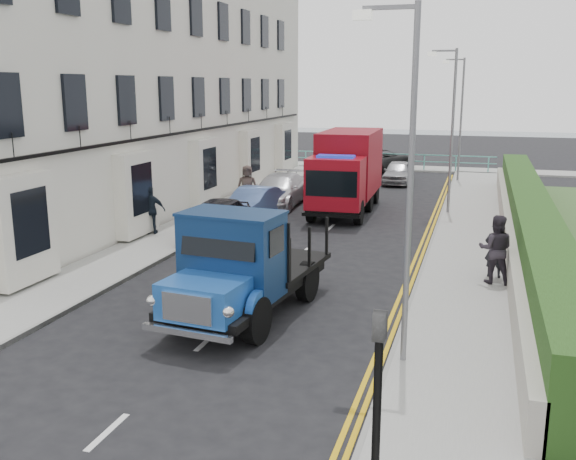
# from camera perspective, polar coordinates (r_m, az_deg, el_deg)

# --- Properties ---
(ground) EXTENTS (120.00, 120.00, 0.00)m
(ground) POSITION_cam_1_polar(r_m,az_deg,el_deg) (16.23, -4.32, -7.18)
(ground) COLOR black
(ground) RESTS_ON ground
(pavement_west) EXTENTS (2.40, 38.00, 0.12)m
(pavement_west) POSITION_cam_1_polar(r_m,az_deg,el_deg) (26.16, -7.88, 0.60)
(pavement_west) COLOR gray
(pavement_west) RESTS_ON ground
(pavement_east) EXTENTS (2.60, 38.00, 0.12)m
(pavement_east) POSITION_cam_1_polar(r_m,az_deg,el_deg) (23.84, 15.74, -0.96)
(pavement_east) COLOR gray
(pavement_east) RESTS_ON ground
(promenade) EXTENTS (30.00, 2.50, 0.12)m
(promenade) POSITION_cam_1_polar(r_m,az_deg,el_deg) (43.90, 9.46, 5.47)
(promenade) COLOR gray
(promenade) RESTS_ON ground
(sea_plane) EXTENTS (120.00, 120.00, 0.00)m
(sea_plane) POSITION_cam_1_polar(r_m,az_deg,el_deg) (74.61, 12.64, 8.25)
(sea_plane) COLOR slate
(sea_plane) RESTS_ON ground
(terrace_west) EXTENTS (6.31, 30.20, 14.25)m
(terrace_west) POSITION_cam_1_polar(r_m,az_deg,el_deg) (31.12, -12.54, 15.52)
(terrace_west) COLOR silver
(terrace_west) RESTS_ON ground
(garden_east) EXTENTS (1.45, 28.00, 1.75)m
(garden_east) POSITION_cam_1_polar(r_m,az_deg,el_deg) (23.72, 20.47, 0.71)
(garden_east) COLOR #B2AD9E
(garden_east) RESTS_ON ground
(seafront_railing) EXTENTS (13.00, 0.08, 1.11)m
(seafront_railing) POSITION_cam_1_polar(r_m,az_deg,el_deg) (43.05, 9.35, 6.03)
(seafront_railing) COLOR #59B2A5
(seafront_railing) RESTS_ON ground
(lamp_near) EXTENTS (1.23, 0.18, 7.00)m
(lamp_near) POSITION_cam_1_polar(r_m,az_deg,el_deg) (12.38, 10.32, 5.45)
(lamp_near) COLOR slate
(lamp_near) RESTS_ON ground
(lamp_mid) EXTENTS (1.23, 0.18, 7.00)m
(lamp_mid) POSITION_cam_1_polar(r_m,az_deg,el_deg) (28.28, 14.19, 9.30)
(lamp_mid) COLOR slate
(lamp_mid) RESTS_ON ground
(lamp_far) EXTENTS (1.23, 0.18, 7.00)m
(lamp_far) POSITION_cam_1_polar(r_m,az_deg,el_deg) (38.26, 14.98, 10.08)
(lamp_far) COLOR slate
(lamp_far) RESTS_ON ground
(traffic_signal) EXTENTS (0.16, 0.20, 3.10)m
(traffic_signal) POSITION_cam_1_polar(r_m,az_deg,el_deg) (7.60, 7.95, -14.42)
(traffic_signal) COLOR black
(traffic_signal) RESTS_ON ground
(bedford_lorry) EXTENTS (2.77, 5.83, 2.67)m
(bedford_lorry) POSITION_cam_1_polar(r_m,az_deg,el_deg) (15.08, -4.63, -3.83)
(bedford_lorry) COLOR black
(bedford_lorry) RESTS_ON ground
(red_lorry) EXTENTS (2.48, 6.79, 3.52)m
(red_lorry) POSITION_cam_1_polar(r_m,az_deg,el_deg) (28.51, 5.27, 5.37)
(red_lorry) COLOR black
(red_lorry) RESTS_ON ground
(parked_car_front) EXTENTS (1.95, 4.39, 1.47)m
(parked_car_front) POSITION_cam_1_polar(r_m,az_deg,el_deg) (23.59, -6.41, 0.98)
(parked_car_front) COLOR black
(parked_car_front) RESTS_ON ground
(parked_car_mid) EXTENTS (1.74, 4.11, 1.32)m
(parked_car_mid) POSITION_cam_1_polar(r_m,az_deg,el_deg) (26.99, -3.13, 2.38)
(parked_car_mid) COLOR #5474B5
(parked_car_mid) RESTS_ON ground
(parked_car_rear) EXTENTS (2.16, 5.05, 1.45)m
(parked_car_rear) POSITION_cam_1_polar(r_m,az_deg,el_deg) (29.94, -0.79, 3.56)
(parked_car_rear) COLOR silver
(parked_car_rear) RESTS_ON ground
(seafront_car_left) EXTENTS (4.54, 6.06, 1.53)m
(seafront_car_left) POSITION_cam_1_polar(r_m,az_deg,el_deg) (41.96, 8.02, 6.16)
(seafront_car_left) COLOR black
(seafront_car_left) RESTS_ON ground
(seafront_car_right) EXTENTS (1.56, 3.81, 1.29)m
(seafront_car_right) POSITION_cam_1_polar(r_m,az_deg,el_deg) (37.27, 9.76, 5.08)
(seafront_car_right) COLOR #99999D
(seafront_car_right) RESTS_ON ground
(pedestrian_east_near) EXTENTS (0.63, 0.45, 1.60)m
(pedestrian_east_near) POSITION_cam_1_polar(r_m,az_deg,el_deg) (19.27, 17.93, -1.69)
(pedestrian_east_near) COLOR black
(pedestrian_east_near) RESTS_ON pavement_east
(pedestrian_east_far) EXTENTS (0.95, 0.75, 1.93)m
(pedestrian_east_far) POSITION_cam_1_polar(r_m,az_deg,el_deg) (18.66, 17.98, -1.64)
(pedestrian_east_far) COLOR #2D2730
(pedestrian_east_far) RESTS_ON pavement_east
(pedestrian_west_near) EXTENTS (1.12, 0.72, 1.78)m
(pedestrian_west_near) POSITION_cam_1_polar(r_m,az_deg,el_deg) (24.19, -12.07, 1.73)
(pedestrian_west_near) COLOR black
(pedestrian_west_near) RESTS_ON pavement_west
(pedestrian_west_far) EXTENTS (1.08, 0.87, 1.91)m
(pedestrian_west_far) POSITION_cam_1_polar(r_m,az_deg,el_deg) (28.77, -3.65, 3.87)
(pedestrian_west_far) COLOR #463932
(pedestrian_west_far) RESTS_ON pavement_west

